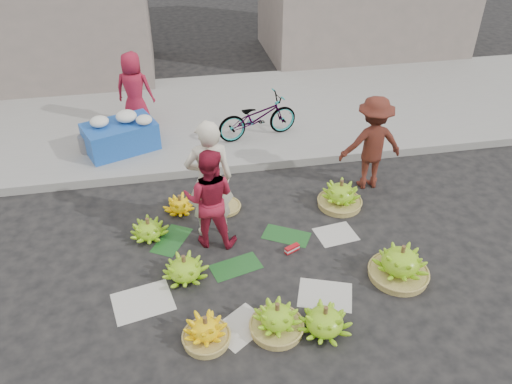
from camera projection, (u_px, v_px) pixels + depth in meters
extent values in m
plane|color=black|center=(241.00, 256.00, 6.71)|extent=(80.00, 80.00, 0.00)
cube|color=gray|center=(220.00, 167.00, 8.45)|extent=(40.00, 0.25, 0.15)
cube|color=gray|center=(207.00, 115.00, 10.16)|extent=(40.00, 4.00, 0.12)
cylinder|color=brown|center=(184.00, 260.00, 6.20)|extent=(0.05, 0.05, 0.12)
cylinder|color=olive|center=(207.00, 338.00, 5.52)|extent=(0.52, 0.52, 0.09)
cylinder|color=brown|center=(205.00, 321.00, 5.36)|extent=(0.05, 0.05, 0.12)
cylinder|color=olive|center=(277.00, 327.00, 5.64)|extent=(0.60, 0.60, 0.09)
cylinder|color=brown|center=(277.00, 308.00, 5.47)|extent=(0.05, 0.05, 0.12)
cylinder|color=brown|center=(326.00, 311.00, 5.49)|extent=(0.05, 0.05, 0.12)
cylinder|color=olive|center=(398.00, 273.00, 6.37)|extent=(0.75, 0.75, 0.09)
cylinder|color=brown|center=(403.00, 250.00, 6.14)|extent=(0.05, 0.05, 0.12)
cylinder|color=olive|center=(339.00, 203.00, 7.64)|extent=(0.66, 0.66, 0.09)
cylinder|color=brown|center=(342.00, 184.00, 7.45)|extent=(0.05, 0.05, 0.12)
cylinder|color=brown|center=(147.00, 222.00, 6.89)|extent=(0.05, 0.05, 0.12)
cylinder|color=brown|center=(180.00, 199.00, 7.42)|extent=(0.05, 0.05, 0.12)
cylinder|color=olive|center=(225.00, 207.00, 7.58)|extent=(0.48, 0.48, 0.05)
cube|color=#B3131A|center=(292.00, 249.00, 6.76)|extent=(0.22, 0.15, 0.09)
imported|color=beige|center=(209.00, 180.00, 6.65)|extent=(0.65, 0.44, 1.75)
imported|color=#AB1A31|center=(209.00, 199.00, 6.56)|extent=(0.82, 0.72, 1.44)
imported|color=maroon|center=(372.00, 143.00, 7.71)|extent=(1.00, 0.59, 1.53)
cube|color=#1A4CAA|center=(120.00, 137.00, 8.74)|extent=(1.38, 1.13, 0.50)
ellipsoid|color=silver|center=(99.00, 122.00, 8.46)|extent=(0.32, 0.32, 0.17)
ellipsoid|color=silver|center=(126.00, 117.00, 8.60)|extent=(0.36, 0.36, 0.20)
ellipsoid|color=silver|center=(144.00, 120.00, 8.54)|extent=(0.28, 0.28, 0.15)
cylinder|color=slate|center=(87.00, 144.00, 8.72)|extent=(0.27, 0.27, 0.30)
imported|color=#AB1A31|center=(134.00, 90.00, 9.26)|extent=(0.80, 0.63, 1.43)
imported|color=gray|center=(257.00, 117.00, 9.05)|extent=(0.83, 1.59, 0.79)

